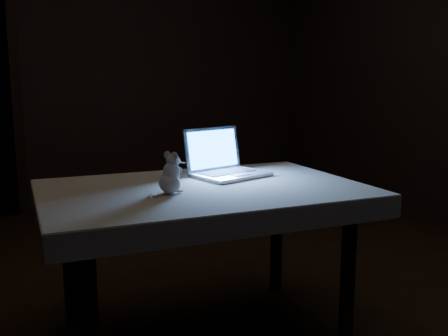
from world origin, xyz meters
TOP-DOWN VIEW (x-y plane):
  - floor at (0.00, 0.00)m, footprint 5.00×5.00m
  - back_wall at (0.00, 2.50)m, footprint 4.50×0.04m
  - table at (-0.28, -0.12)m, footprint 1.34×0.97m
  - tablecloth at (-0.25, -0.09)m, footprint 1.37×0.95m
  - laptop at (-0.06, 0.01)m, footprint 0.37×0.34m
  - plush_mouse at (-0.46, -0.17)m, footprint 0.14×0.14m

SIDE VIEW (x-z plane):
  - floor at x=0.00m, z-range 0.00..0.00m
  - table at x=-0.28m, z-range 0.00..0.67m
  - tablecloth at x=-0.25m, z-range 0.58..0.67m
  - plush_mouse at x=-0.46m, z-range 0.67..0.84m
  - laptop at x=-0.06m, z-range 0.67..0.90m
  - back_wall at x=0.00m, z-range 0.00..2.60m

